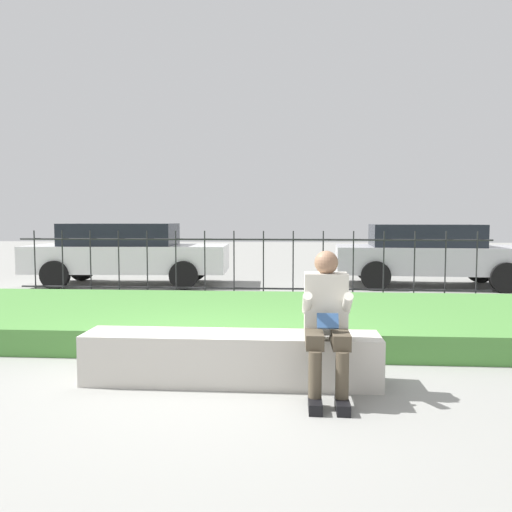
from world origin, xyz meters
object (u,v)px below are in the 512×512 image
at_px(stone_bench, 231,361).
at_px(person_seated_reader, 326,317).
at_px(car_parked_right, 429,253).
at_px(car_parked_left, 127,252).

xyz_separation_m(stone_bench, person_seated_reader, (0.88, -0.29, 0.49)).
height_order(stone_bench, car_parked_right, car_parked_right).
bearing_deg(car_parked_left, person_seated_reader, -62.71).
distance_m(car_parked_left, car_parked_right, 7.11).
bearing_deg(car_parked_right, person_seated_reader, -107.66).
distance_m(stone_bench, car_parked_left, 7.76).
bearing_deg(person_seated_reader, car_parked_left, 120.24).
distance_m(stone_bench, person_seated_reader, 1.04).
relative_size(stone_bench, car_parked_left, 0.59).
bearing_deg(car_parked_left, car_parked_right, -1.30).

